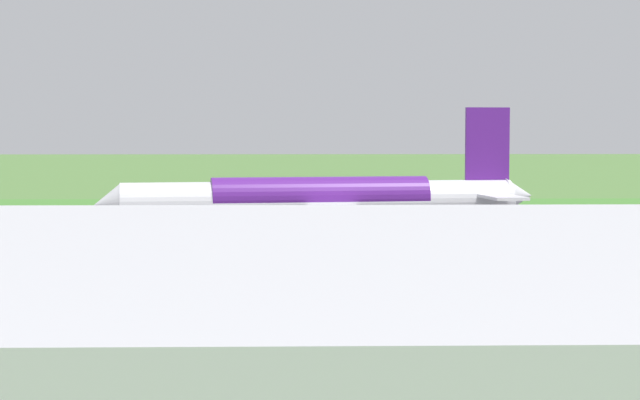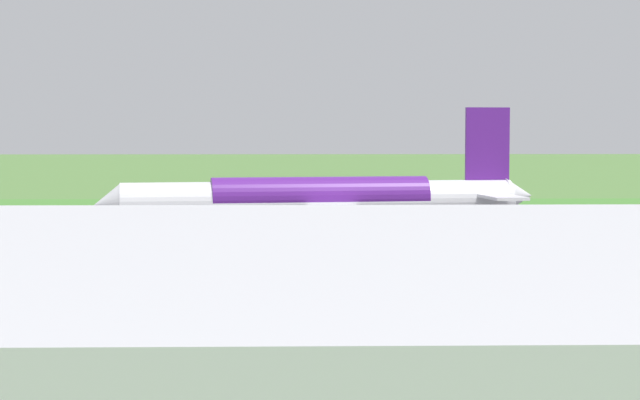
{
  "view_description": "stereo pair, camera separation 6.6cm",
  "coord_description": "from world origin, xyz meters",
  "px_view_note": "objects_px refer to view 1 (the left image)",
  "views": [
    {
      "loc": [
        11.79,
        135.26,
        13.48
      ],
      "look_at": [
        8.49,
        0.0,
        4.5
      ],
      "focal_mm": 62.64,
      "sensor_mm": 36.0,
      "label": 1
    },
    {
      "loc": [
        11.73,
        135.26,
        13.48
      ],
      "look_at": [
        8.49,
        0.0,
        4.5
      ],
      "focal_mm": 62.64,
      "sensor_mm": 36.0,
      "label": 2
    }
  ],
  "objects_px": {
    "airliner_main": "(323,201)",
    "traffic_cone_orange": "(431,215)",
    "no_stopping_sign": "(474,208)",
    "airliner_parked_mid": "(608,249)"
  },
  "relations": [
    {
      "from": "no_stopping_sign",
      "to": "traffic_cone_orange",
      "type": "height_order",
      "value": "no_stopping_sign"
    },
    {
      "from": "airliner_main",
      "to": "traffic_cone_orange",
      "type": "distance_m",
      "value": 33.44
    },
    {
      "from": "airliner_main",
      "to": "traffic_cone_orange",
      "type": "bearing_deg",
      "value": -120.3
    },
    {
      "from": "airliner_main",
      "to": "airliner_parked_mid",
      "type": "bearing_deg",
      "value": 115.25
    },
    {
      "from": "airliner_main",
      "to": "traffic_cone_orange",
      "type": "xyz_separation_m",
      "value": [
        -16.74,
        -28.66,
        -4.08
      ]
    },
    {
      "from": "airliner_main",
      "to": "traffic_cone_orange",
      "type": "relative_size",
      "value": 98.31
    },
    {
      "from": "airliner_parked_mid",
      "to": "traffic_cone_orange",
      "type": "distance_m",
      "value": 75.13
    },
    {
      "from": "no_stopping_sign",
      "to": "airliner_main",
      "type": "bearing_deg",
      "value": 50.42
    },
    {
      "from": "no_stopping_sign",
      "to": "traffic_cone_orange",
      "type": "bearing_deg",
      "value": -8.37
    },
    {
      "from": "airliner_main",
      "to": "airliner_parked_mid",
      "type": "distance_m",
      "value": 51.13
    }
  ]
}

